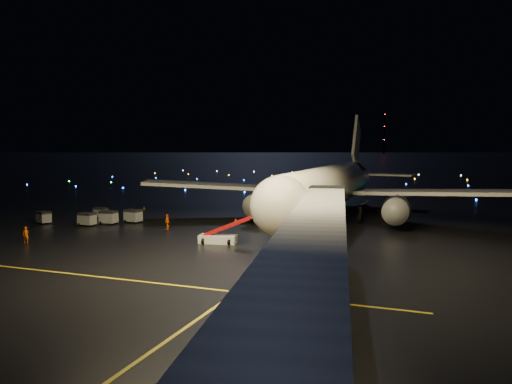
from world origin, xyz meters
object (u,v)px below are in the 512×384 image
(baggage_cart_3, at_px, (87,219))
(baggage_cart_1, at_px, (133,216))
(airliner, at_px, (334,163))
(baggage_cart_0, at_px, (108,217))
(baggage_cart_4, at_px, (44,218))
(belt_loader, at_px, (218,230))
(crew_c, at_px, (167,222))
(pushback_tug, at_px, (310,267))
(crew_a, at_px, (26,235))
(baggage_cart_2, at_px, (101,213))

(baggage_cart_3, bearing_deg, baggage_cart_1, 47.95)
(airliner, height_order, baggage_cart_0, airliner)
(baggage_cart_1, xyz_separation_m, baggage_cart_4, (-10.65, -4.96, -0.08))
(belt_loader, bearing_deg, baggage_cart_1, 142.10)
(crew_c, bearing_deg, baggage_cart_0, -103.54)
(crew_c, height_order, baggage_cart_1, crew_c)
(airliner, bearing_deg, baggage_cart_3, -150.98)
(airliner, distance_m, pushback_tug, 33.34)
(baggage_cart_3, bearing_deg, crew_c, 5.57)
(baggage_cart_4, bearing_deg, crew_a, -33.18)
(baggage_cart_2, bearing_deg, belt_loader, -21.48)
(pushback_tug, distance_m, baggage_cart_1, 35.58)
(belt_loader, relative_size, crew_a, 3.38)
(crew_a, bearing_deg, baggage_cart_0, 67.69)
(baggage_cart_3, bearing_deg, airliner, 30.31)
(pushback_tug, distance_m, crew_a, 32.20)
(belt_loader, bearing_deg, crew_a, -169.47)
(pushback_tug, height_order, crew_c, crew_c)
(crew_a, bearing_deg, belt_loader, -1.92)
(baggage_cart_2, height_order, baggage_cart_4, baggage_cart_4)
(baggage_cart_3, bearing_deg, baggage_cart_4, -176.01)
(belt_loader, distance_m, baggage_cart_3, 21.40)
(crew_a, distance_m, baggage_cart_1, 16.32)
(crew_a, bearing_deg, baggage_cart_2, 82.16)
(belt_loader, relative_size, crew_c, 2.98)
(pushback_tug, bearing_deg, baggage_cart_4, -176.43)
(crew_c, bearing_deg, crew_a, -44.42)
(baggage_cart_1, height_order, baggage_cart_2, baggage_cart_1)
(baggage_cart_4, bearing_deg, baggage_cart_1, 45.34)
(pushback_tug, xyz_separation_m, baggage_cart_3, (-33.60, 15.25, -0.03))
(pushback_tug, relative_size, crew_a, 2.16)
(crew_c, bearing_deg, belt_loader, 51.03)
(airliner, relative_size, baggage_cart_2, 31.46)
(pushback_tug, xyz_separation_m, baggage_cart_4, (-40.27, 14.76, -0.07))
(pushback_tug, height_order, baggage_cart_1, baggage_cart_1)
(baggage_cart_0, bearing_deg, baggage_cart_3, -131.21)
(baggage_cart_0, distance_m, baggage_cart_1, 3.22)
(crew_a, relative_size, baggage_cart_1, 0.82)
(pushback_tug, height_order, crew_a, pushback_tug)
(pushback_tug, bearing_deg, baggage_cart_1, 170.05)
(baggage_cart_3, bearing_deg, crew_a, -82.48)
(crew_a, height_order, baggage_cart_3, crew_a)
(pushback_tug, bearing_deg, baggage_cart_0, 175.06)
(belt_loader, bearing_deg, airliner, 60.85)
(belt_loader, xyz_separation_m, baggage_cart_4, (-27.53, 4.23, -0.60))
(crew_c, relative_size, baggage_cart_0, 0.93)
(baggage_cart_0, height_order, baggage_cart_2, baggage_cart_0)
(pushback_tug, relative_size, baggage_cart_1, 1.77)
(baggage_cart_4, bearing_deg, baggage_cart_0, 37.89)
(pushback_tug, xyz_separation_m, belt_loader, (-12.74, 10.52, 0.53))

